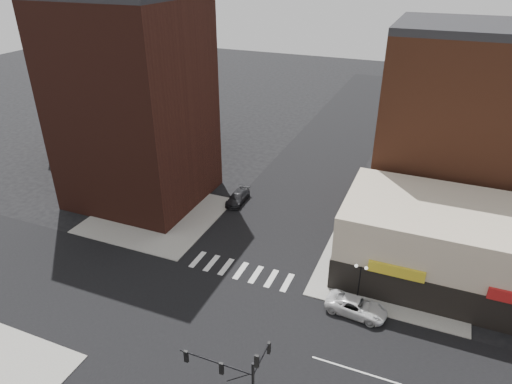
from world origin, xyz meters
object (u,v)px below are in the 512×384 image
(white_suv, at_px, (356,307))
(street_lamp_ne, at_px, (360,274))
(traffic_signal, at_px, (241,377))
(dark_sedan_north, at_px, (238,197))

(white_suv, bearing_deg, street_lamp_ne, 12.92)
(traffic_signal, xyz_separation_m, dark_sedan_north, (-13.74, 29.34, -4.24))
(traffic_signal, relative_size, street_lamp_ne, 1.87)
(traffic_signal, height_order, white_suv, traffic_signal)
(white_suv, distance_m, dark_sedan_north, 23.99)
(street_lamp_ne, height_order, white_suv, street_lamp_ne)
(white_suv, bearing_deg, dark_sedan_north, 56.21)
(street_lamp_ne, bearing_deg, white_suv, -82.04)
(traffic_signal, distance_m, dark_sedan_north, 32.68)
(street_lamp_ne, xyz_separation_m, white_suv, (0.21, -1.50, -2.52))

